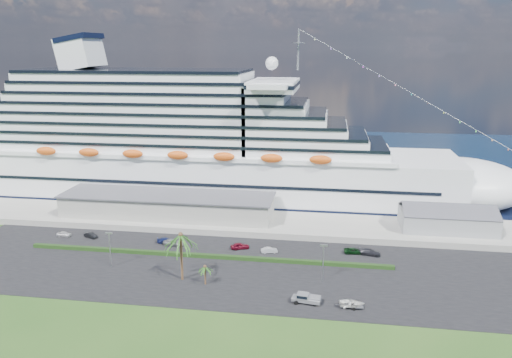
% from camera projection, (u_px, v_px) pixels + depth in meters
% --- Properties ---
extents(ground, '(420.00, 420.00, 0.00)m').
position_uv_depth(ground, '(224.00, 292.00, 102.51)').
color(ground, '#244A18').
rests_on(ground, ground).
extents(asphalt_lot, '(140.00, 38.00, 0.12)m').
position_uv_depth(asphalt_lot, '(234.00, 269.00, 113.02)').
color(asphalt_lot, black).
rests_on(asphalt_lot, ground).
extents(wharf, '(240.00, 20.00, 1.80)m').
position_uv_depth(wharf, '(253.00, 222.00, 140.53)').
color(wharf, gray).
rests_on(wharf, ground).
extents(water, '(420.00, 160.00, 0.02)m').
position_uv_depth(water, '(284.00, 158.00, 226.82)').
color(water, black).
rests_on(water, ground).
extents(cruise_ship, '(191.00, 38.00, 54.00)m').
position_uv_depth(cruise_ship, '(200.00, 149.00, 162.54)').
color(cruise_ship, silver).
rests_on(cruise_ship, ground).
extents(terminal_building, '(61.00, 15.00, 6.30)m').
position_uv_depth(terminal_building, '(168.00, 205.00, 143.07)').
color(terminal_building, gray).
rests_on(terminal_building, wharf).
extents(port_shed, '(24.00, 12.31, 7.37)m').
position_uv_depth(port_shed, '(447.00, 220.00, 132.18)').
color(port_shed, gray).
rests_on(port_shed, wharf).
extents(hedge, '(88.00, 1.10, 0.90)m').
position_uv_depth(hedge, '(205.00, 256.00, 118.82)').
color(hedge, black).
rests_on(hedge, asphalt_lot).
extents(lamp_post_left, '(1.60, 0.35, 8.27)m').
position_uv_depth(lamp_post_left, '(110.00, 245.00, 112.82)').
color(lamp_post_left, gray).
rests_on(lamp_post_left, asphalt_lot).
extents(lamp_post_right, '(1.60, 0.35, 8.27)m').
position_uv_depth(lamp_post_right, '(323.00, 258.00, 105.93)').
color(lamp_post_right, gray).
rests_on(lamp_post_right, asphalt_lot).
extents(palm_tall, '(8.82, 8.82, 11.13)m').
position_uv_depth(palm_tall, '(181.00, 240.00, 105.43)').
color(palm_tall, '#47301E').
rests_on(palm_tall, ground).
extents(palm_short, '(3.53, 3.53, 4.56)m').
position_uv_depth(palm_short, '(205.00, 269.00, 104.62)').
color(palm_short, '#47301E').
rests_on(palm_short, ground).
extents(parked_car_0, '(3.82, 1.60, 1.29)m').
position_uv_depth(parked_car_0, '(64.00, 234.00, 132.21)').
color(parked_car_0, silver).
rests_on(parked_car_0, asphalt_lot).
extents(parked_car_1, '(4.26, 2.89, 1.33)m').
position_uv_depth(parked_car_1, '(91.00, 235.00, 131.22)').
color(parked_car_1, black).
rests_on(parked_car_1, asphalt_lot).
extents(parked_car_2, '(5.65, 3.23, 1.48)m').
position_uv_depth(parked_car_2, '(174.00, 243.00, 126.15)').
color(parked_car_2, gray).
rests_on(parked_car_2, asphalt_lot).
extents(parked_car_3, '(4.84, 3.05, 1.31)m').
position_uv_depth(parked_car_3, '(166.00, 240.00, 127.88)').
color(parked_car_3, '#172050').
rests_on(parked_car_3, asphalt_lot).
extents(parked_car_4, '(4.99, 3.46, 1.58)m').
position_uv_depth(parked_car_4, '(240.00, 246.00, 123.91)').
color(parked_car_4, '#5E0C1D').
rests_on(parked_car_4, asphalt_lot).
extents(parked_car_5, '(4.25, 2.49, 1.32)m').
position_uv_depth(parked_car_5, '(269.00, 250.00, 121.59)').
color(parked_car_5, silver).
rests_on(parked_car_5, asphalt_lot).
extents(parked_car_6, '(4.84, 2.42, 1.32)m').
position_uv_depth(parked_car_6, '(354.00, 251.00, 121.22)').
color(parked_car_6, black).
rests_on(parked_car_6, asphalt_lot).
extents(parked_car_7, '(5.49, 3.06, 1.50)m').
position_uv_depth(parked_car_7, '(370.00, 252.00, 120.22)').
color(parked_car_7, '#232429').
rests_on(parked_car_7, asphalt_lot).
extents(pickup_truck, '(5.84, 2.76, 1.98)m').
position_uv_depth(pickup_truck, '(306.00, 298.00, 97.50)').
color(pickup_truck, black).
rests_on(pickup_truck, asphalt_lot).
extents(boat_trailer, '(5.55, 3.55, 1.60)m').
position_uv_depth(boat_trailer, '(352.00, 303.00, 95.56)').
color(boat_trailer, gray).
rests_on(boat_trailer, asphalt_lot).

